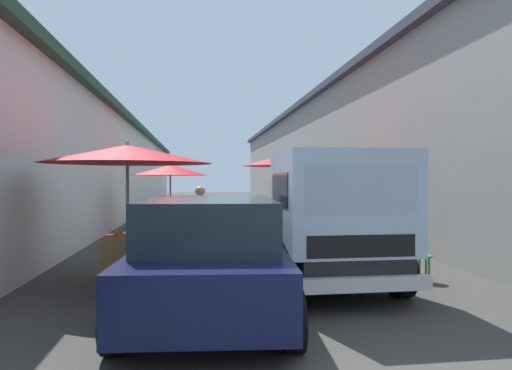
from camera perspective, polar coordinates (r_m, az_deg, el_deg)
ground at (r=15.86m, az=-3.40°, el=-5.40°), size 90.00×90.00×0.00m
building_left_whitewash at (r=19.06m, az=-26.42°, el=1.92°), size 49.80×7.50×4.22m
building_right_concrete at (r=19.86m, az=17.73°, el=3.50°), size 49.80×7.50×5.32m
fruit_stall_mid_lane at (r=15.13m, az=-10.49°, el=0.88°), size 2.50×2.50×2.22m
fruit_stall_near_left at (r=7.89m, az=-15.58°, el=1.87°), size 2.77×2.77×2.33m
fruit_stall_near_right at (r=12.05m, az=4.13°, el=1.68°), size 2.51×2.51×2.43m
hatchback_car at (r=5.88m, az=-5.56°, el=-8.61°), size 4.02×2.15×1.45m
delivery_truck at (r=7.27m, az=8.72°, el=-4.42°), size 4.95×2.04×2.08m
vendor_by_crates at (r=11.99m, az=11.03°, el=-2.96°), size 0.56×0.41×1.61m
vendor_in_shade at (r=9.15m, az=-6.87°, el=-4.31°), size 0.21×0.63×1.56m
parked_scooter at (r=9.37m, az=-14.49°, el=-6.92°), size 1.68×0.54×1.14m
plastic_stool at (r=8.23m, az=19.80°, el=-8.86°), size 0.30×0.30×0.43m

